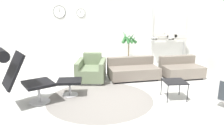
% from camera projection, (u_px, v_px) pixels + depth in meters
% --- Properties ---
extents(ground_plane, '(12.00, 12.00, 0.00)m').
position_uv_depth(ground_plane, '(99.00, 96.00, 4.97)').
color(ground_plane, silver).
extents(wall_back, '(12.00, 0.09, 2.80)m').
position_uv_depth(wall_back, '(95.00, 25.00, 7.71)').
color(wall_back, silver).
rests_on(wall_back, ground_plane).
extents(round_rug, '(2.34, 2.34, 0.01)m').
position_uv_depth(round_rug, '(100.00, 99.00, 4.83)').
color(round_rug, slate).
rests_on(round_rug, ground_plane).
extents(lounge_chair, '(1.17, 1.01, 1.21)m').
position_uv_depth(lounge_chair, '(19.00, 71.00, 4.28)').
color(lounge_chair, '#BCBCC1').
rests_on(lounge_chair, ground_plane).
extents(ottoman, '(0.54, 0.46, 0.37)m').
position_uv_depth(ottoman, '(70.00, 83.00, 4.98)').
color(ottoman, '#BCBCC1').
rests_on(ottoman, ground_plane).
extents(armchair_red, '(0.87, 1.01, 0.73)m').
position_uv_depth(armchair_red, '(91.00, 71.00, 6.07)').
color(armchair_red, silver).
rests_on(armchair_red, ground_plane).
extents(couch_low, '(1.49, 0.98, 0.59)m').
position_uv_depth(couch_low, '(133.00, 71.00, 6.28)').
color(couch_low, black).
rests_on(couch_low, ground_plane).
extents(couch_second, '(1.21, 0.94, 0.59)m').
position_uv_depth(couch_second, '(181.00, 69.00, 6.42)').
color(couch_second, black).
rests_on(couch_second, ground_plane).
extents(side_table, '(0.47, 0.47, 0.41)m').
position_uv_depth(side_table, '(175.00, 83.00, 4.75)').
color(side_table, black).
rests_on(side_table, ground_plane).
extents(potted_plant, '(0.56, 0.56, 1.24)m').
position_uv_depth(potted_plant, '(129.00, 50.00, 7.58)').
color(potted_plant, '#333338').
rests_on(potted_plant, ground_plane).
extents(shelf_unit, '(1.29, 0.28, 1.99)m').
position_uv_depth(shelf_unit, '(171.00, 37.00, 7.80)').
color(shelf_unit, '#BCBCC1').
rests_on(shelf_unit, ground_plane).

